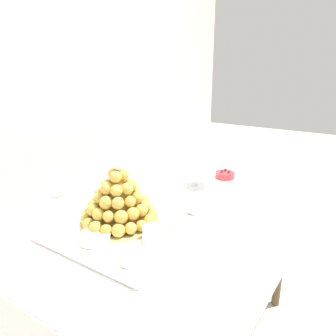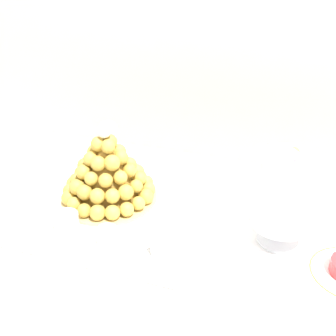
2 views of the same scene
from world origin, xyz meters
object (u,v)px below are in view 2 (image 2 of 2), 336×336
(dessert_cup_mid_right, at_px, (164,246))
(macaron_goblet, at_px, (285,193))
(wine_glass, at_px, (108,132))
(croquembouche, at_px, (107,172))
(dessert_cup_left, at_px, (19,218))
(dessert_cup_centre, at_px, (107,237))
(dessert_cup_mid_left, at_px, (67,223))
(serving_tray, at_px, (109,210))
(creme_brulee_ramekin, at_px, (64,190))

(dessert_cup_mid_right, bearing_deg, macaron_goblet, 28.98)
(macaron_goblet, bearing_deg, wine_glass, 157.32)
(croquembouche, distance_m, dessert_cup_left, 0.26)
(dessert_cup_centre, bearing_deg, dessert_cup_mid_left, 172.44)
(croquembouche, height_order, wine_glass, croquembouche)
(croquembouche, distance_m, dessert_cup_mid_left, 0.19)
(dessert_cup_mid_left, height_order, wine_glass, wine_glass)
(dessert_cup_mid_left, bearing_deg, dessert_cup_centre, -7.56)
(dessert_cup_mid_left, bearing_deg, wine_glass, 98.56)
(croquembouche, relative_size, dessert_cup_centre, 5.42)
(serving_tray, relative_size, macaron_goblet, 2.08)
(dessert_cup_centre, bearing_deg, dessert_cup_mid_right, 5.61)
(serving_tray, xyz_separation_m, dessert_cup_centre, (0.06, -0.13, 0.02))
(serving_tray, relative_size, dessert_cup_centre, 10.44)
(dessert_cup_left, relative_size, dessert_cup_mid_left, 0.86)
(dessert_cup_mid_right, bearing_deg, dessert_cup_centre, -174.39)
(dessert_cup_centre, relative_size, macaron_goblet, 0.20)
(croquembouche, height_order, dessert_cup_mid_right, croquembouche)
(dessert_cup_left, bearing_deg, dessert_cup_mid_right, 2.29)
(dessert_cup_centre, height_order, wine_glass, wine_glass)
(croquembouche, relative_size, macaron_goblet, 1.08)
(croquembouche, bearing_deg, creme_brulee_ramekin, -171.46)
(croquembouche, xyz_separation_m, dessert_cup_left, (-0.17, -0.19, -0.06))
(serving_tray, xyz_separation_m, croquembouche, (-0.02, 0.05, 0.09))
(macaron_goblet, xyz_separation_m, wine_glass, (-0.57, 0.24, -0.03))
(croquembouche, relative_size, wine_glass, 1.81)
(croquembouche, bearing_deg, serving_tray, -65.79)
(croquembouche, height_order, dessert_cup_left, croquembouche)
(croquembouche, bearing_deg, dessert_cup_centre, -65.90)
(dessert_cup_mid_right, distance_m, macaron_goblet, 0.31)
(serving_tray, bearing_deg, dessert_cup_left, -144.60)
(croquembouche, bearing_deg, wine_glass, 114.55)
(dessert_cup_mid_left, bearing_deg, creme_brulee_ramekin, 123.21)
(dessert_cup_mid_left, height_order, dessert_cup_mid_right, dessert_cup_mid_left)
(dessert_cup_left, bearing_deg, dessert_cup_mid_left, 7.87)
(serving_tray, height_order, dessert_cup_mid_left, dessert_cup_mid_left)
(croquembouche, bearing_deg, dessert_cup_mid_left, -102.44)
(dessert_cup_mid_right, bearing_deg, creme_brulee_ramekin, 157.07)
(creme_brulee_ramekin, distance_m, wine_glass, 0.25)
(dessert_cup_centre, bearing_deg, serving_tray, 114.06)
(dessert_cup_left, distance_m, macaron_goblet, 0.67)
(dessert_cup_left, relative_size, wine_glass, 0.36)
(dessert_cup_mid_left, bearing_deg, serving_tray, 62.47)
(dessert_cup_centre, height_order, creme_brulee_ramekin, dessert_cup_centre)
(serving_tray, xyz_separation_m, dessert_cup_left, (-0.19, -0.14, 0.03))
(croquembouche, xyz_separation_m, macaron_goblet, (0.48, -0.03, 0.05))
(serving_tray, bearing_deg, macaron_goblet, 2.57)
(dessert_cup_mid_left, xyz_separation_m, wine_glass, (-0.06, 0.38, 0.08))
(serving_tray, bearing_deg, dessert_cup_mid_right, -30.89)
(dessert_cup_left, relative_size, creme_brulee_ramekin, 0.55)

